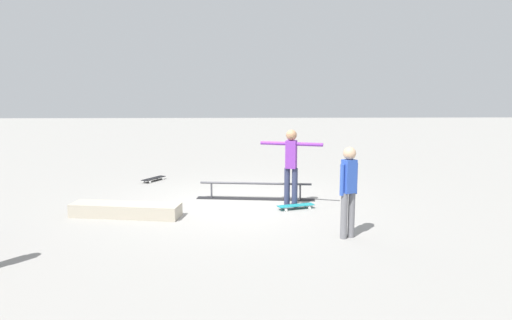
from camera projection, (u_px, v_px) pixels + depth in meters
name	position (u px, v px, depth m)	size (l,w,h in m)	color
ground_plane	(238.00, 204.00, 10.45)	(60.00, 60.00, 0.00)	gray
grind_rail	(255.00, 192.00, 10.86)	(2.76, 0.55, 0.40)	black
skate_ledge	(126.00, 210.00, 9.40)	(2.20, 0.52, 0.27)	#B2A893
skater_main	(291.00, 162.00, 10.05)	(1.32, 0.48, 1.68)	#2D3351
skateboard_main	(296.00, 206.00, 9.98)	(0.82, 0.44, 0.09)	teal
bystander_blue_shirt	(349.00, 187.00, 7.95)	(0.35, 0.26, 1.59)	slate
loose_skateboard_black	(154.00, 178.00, 12.97)	(0.57, 0.79, 0.09)	black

